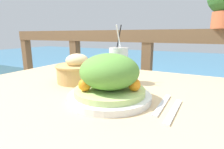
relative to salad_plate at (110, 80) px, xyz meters
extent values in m
cube|color=tan|center=(-0.11, 0.08, -0.09)|extent=(1.17, 0.90, 0.04)
cube|color=tan|center=(-0.63, 0.47, -0.45)|extent=(0.06, 0.06, 0.70)
cube|color=brown|center=(-0.11, 0.79, 0.13)|extent=(2.80, 0.08, 0.09)
cube|color=brown|center=(-1.47, 0.79, -0.36)|extent=(0.07, 0.07, 0.89)
cube|color=brown|center=(-0.79, 0.79, -0.36)|extent=(0.07, 0.07, 0.89)
cube|color=brown|center=(-0.11, 0.79, -0.36)|extent=(0.07, 0.07, 0.89)
cube|color=teal|center=(-0.11, 3.29, -0.59)|extent=(12.00, 4.00, 0.42)
cylinder|color=silver|center=(0.00, 0.00, -0.06)|extent=(0.28, 0.28, 0.02)
cylinder|color=#B7D17A|center=(0.00, 0.00, -0.04)|extent=(0.23, 0.23, 0.02)
ellipsoid|color=#568E38|center=(0.00, 0.00, 0.03)|extent=(0.19, 0.19, 0.12)
sphere|color=orange|center=(0.08, 0.01, -0.01)|extent=(0.04, 0.04, 0.04)
sphere|color=orange|center=(-0.04, 0.07, -0.01)|extent=(0.04, 0.04, 0.04)
sphere|color=orange|center=(-0.06, -0.06, -0.01)|extent=(0.04, 0.04, 0.04)
cylinder|color=silver|center=(-0.06, 0.20, 0.01)|extent=(0.08, 0.08, 0.16)
cylinder|color=black|center=(-0.08, 0.20, 0.08)|extent=(0.02, 0.06, 0.21)
cylinder|color=white|center=(-0.05, 0.20, 0.08)|extent=(0.02, 0.07, 0.21)
cylinder|color=tan|center=(-0.24, 0.13, -0.03)|extent=(0.18, 0.18, 0.08)
torus|color=tan|center=(-0.24, 0.13, 0.01)|extent=(0.20, 0.20, 0.01)
ellipsoid|color=beige|center=(-0.24, 0.13, 0.03)|extent=(0.10, 0.10, 0.06)
cylinder|color=#B75B38|center=(0.35, 0.79, 0.23)|extent=(0.14, 0.14, 0.10)
cube|color=silver|center=(0.17, 0.03, -0.06)|extent=(0.02, 0.18, 0.00)
cube|color=silver|center=(0.21, 0.00, -0.06)|extent=(0.02, 0.18, 0.00)
camera|label=1|loc=(0.26, -0.48, 0.14)|focal=28.00mm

